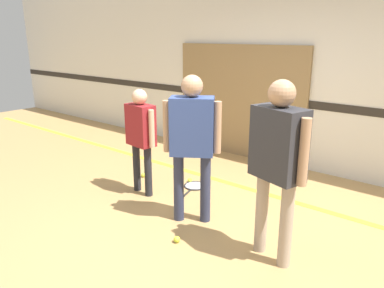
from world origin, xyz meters
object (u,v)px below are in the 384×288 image
at_px(person_student_right, 278,153).
at_px(racket_spare_on_floor, 195,186).
at_px(person_student_left, 141,130).
at_px(tennis_ball_stray_left, 143,175).
at_px(person_instructor, 192,134).
at_px(tennis_ball_by_spare_racket, 190,180).
at_px(tennis_ball_near_instructor, 177,239).

bearing_deg(person_student_right, racket_spare_on_floor, -11.53).
height_order(person_student_left, tennis_ball_stray_left, person_student_left).
relative_size(person_instructor, person_student_right, 0.98).
relative_size(person_student_right, racket_spare_on_floor, 2.92).
bearing_deg(person_student_right, person_instructor, 10.87).
xyz_separation_m(person_student_left, person_student_right, (2.04, -0.28, 0.18)).
bearing_deg(person_instructor, racket_spare_on_floor, 93.61).
xyz_separation_m(person_instructor, person_student_left, (-0.99, 0.18, -0.16)).
height_order(person_instructor, racket_spare_on_floor, person_instructor).
height_order(person_student_left, tennis_ball_by_spare_racket, person_student_left).
relative_size(person_student_right, tennis_ball_by_spare_racket, 25.46).
height_order(person_student_right, racket_spare_on_floor, person_student_right).
distance_m(person_instructor, tennis_ball_near_instructor, 1.11).
bearing_deg(tennis_ball_by_spare_racket, tennis_ball_near_instructor, -55.11).
height_order(racket_spare_on_floor, tennis_ball_by_spare_racket, tennis_ball_by_spare_racket).
distance_m(person_student_right, tennis_ball_near_instructor, 1.38).
relative_size(tennis_ball_near_instructor, tennis_ball_stray_left, 1.00).
bearing_deg(person_student_right, tennis_ball_near_instructor, 39.68).
bearing_deg(tennis_ball_by_spare_racket, racket_spare_on_floor, -29.09).
xyz_separation_m(person_student_left, racket_spare_on_floor, (0.41, 0.59, -0.85)).
distance_m(person_student_right, racket_spare_on_floor, 2.11).
bearing_deg(tennis_ball_by_spare_racket, tennis_ball_stray_left, -156.91).
bearing_deg(tennis_ball_stray_left, person_instructor, -22.08).
distance_m(tennis_ball_near_instructor, tennis_ball_stray_left, 1.90).
distance_m(person_instructor, tennis_ball_by_spare_racket, 1.49).
xyz_separation_m(tennis_ball_near_instructor, tennis_ball_stray_left, (-1.59, 1.04, 0.00)).
xyz_separation_m(tennis_ball_near_instructor, tennis_ball_by_spare_racket, (-0.92, 1.32, 0.00)).
xyz_separation_m(person_student_left, tennis_ball_stray_left, (-0.41, 0.39, -0.82)).
height_order(person_student_right, tennis_ball_stray_left, person_student_right).
relative_size(person_instructor, tennis_ball_stray_left, 24.84).
relative_size(racket_spare_on_floor, tennis_ball_near_instructor, 8.71).
relative_size(tennis_ball_near_instructor, tennis_ball_by_spare_racket, 1.00).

